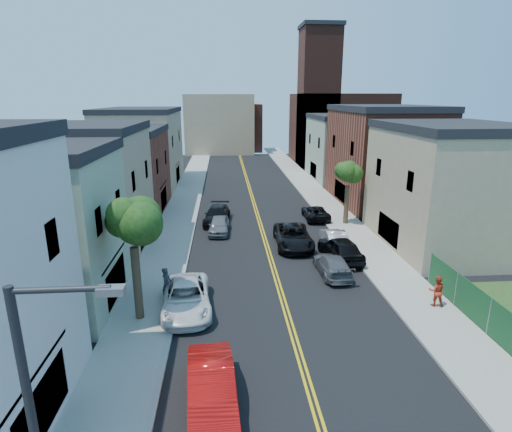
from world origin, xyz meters
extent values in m
cube|color=gray|center=(-7.90, 40.00, 0.07)|extent=(3.20, 100.00, 0.15)
cube|color=gray|center=(7.90, 40.00, 0.07)|extent=(3.20, 100.00, 0.15)
cube|color=gray|center=(-6.15, 40.00, 0.07)|extent=(0.30, 100.00, 0.15)
cube|color=gray|center=(6.15, 40.00, 0.07)|extent=(0.30, 100.00, 0.15)
cube|color=gray|center=(-14.00, 16.00, 4.25)|extent=(9.00, 8.00, 8.50)
cube|color=#998466|center=(-14.00, 25.00, 4.50)|extent=(9.00, 10.00, 9.00)
cube|color=brown|center=(-14.00, 36.00, 4.00)|extent=(9.00, 12.00, 8.00)
cube|color=#998466|center=(-14.00, 50.00, 4.75)|extent=(9.00, 16.00, 9.50)
cube|color=#998466|center=(14.00, 24.00, 4.50)|extent=(9.00, 12.00, 9.00)
cube|color=brown|center=(14.00, 38.00, 5.00)|extent=(9.00, 14.00, 10.00)
cube|color=gray|center=(14.00, 52.00, 4.25)|extent=(9.00, 12.00, 8.50)
cube|color=#4C2319|center=(17.50, 68.00, 6.00)|extent=(16.00, 14.00, 12.00)
cube|color=#4C2319|center=(12.50, 64.00, 11.00)|extent=(6.00, 6.00, 22.00)
cube|color=black|center=(12.50, 64.00, 22.30)|extent=(6.40, 6.40, 0.60)
cube|color=#998466|center=(-4.00, 82.00, 6.00)|extent=(14.00, 8.00, 12.00)
cube|color=brown|center=(0.00, 86.00, 5.00)|extent=(10.00, 8.00, 10.00)
cube|color=#143F1E|center=(9.50, 9.50, 1.10)|extent=(0.04, 15.00, 1.90)
cylinder|color=#37271B|center=(-7.90, 14.00, 2.13)|extent=(0.44, 0.44, 3.96)
sphere|color=black|center=(-7.90, 14.00, 6.45)|extent=(5.20, 5.20, 5.20)
sphere|color=black|center=(-7.38, 13.61, 7.49)|extent=(3.90, 3.90, 3.90)
sphere|color=black|center=(-8.42, 14.52, 5.93)|extent=(3.64, 3.64, 3.64)
cylinder|color=#37271B|center=(7.90, 30.00, 1.91)|extent=(0.44, 0.44, 3.52)
sphere|color=black|center=(7.90, 30.00, 5.65)|extent=(4.40, 4.40, 4.40)
sphere|color=black|center=(8.34, 29.67, 6.53)|extent=(3.30, 3.30, 3.30)
sphere|color=black|center=(7.46, 30.44, 5.21)|extent=(3.08, 3.08, 3.08)
cylinder|color=black|center=(-6.30, 1.00, 8.05)|extent=(1.80, 0.12, 0.12)
cube|color=slate|center=(-5.40, 1.00, 8.00)|extent=(0.50, 0.25, 0.15)
imported|color=red|center=(-3.93, 7.19, 0.83)|extent=(2.12, 5.18, 1.67)
imported|color=silver|center=(-5.50, 14.83, 0.79)|extent=(3.07, 5.85, 1.57)
imported|color=slate|center=(-3.80, 28.38, 0.73)|extent=(1.95, 4.36, 1.46)
imported|color=black|center=(-4.01, 31.46, 0.77)|extent=(2.74, 5.52, 1.54)
imported|color=#525459|center=(3.80, 19.00, 0.67)|extent=(1.97, 4.65, 1.34)
imported|color=black|center=(5.04, 21.55, 0.86)|extent=(2.67, 5.26, 1.72)
imported|color=#AAADB2|center=(5.28, 24.12, 0.73)|extent=(1.69, 4.47, 1.46)
imported|color=black|center=(5.50, 31.98, 0.66)|extent=(2.24, 4.75, 1.31)
imported|color=black|center=(2.07, 24.57, 0.82)|extent=(2.87, 5.98, 1.64)
imported|color=#2A2931|center=(-6.70, 15.95, 1.12)|extent=(0.66, 0.82, 1.95)
imported|color=#AD311A|center=(8.41, 14.03, 1.04)|extent=(1.02, 0.88, 1.78)
camera|label=1|loc=(-3.28, -6.13, 11.42)|focal=29.08mm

